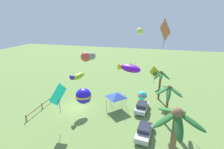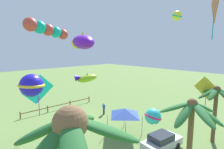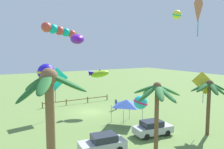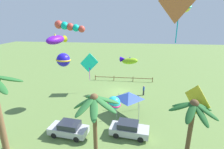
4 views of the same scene
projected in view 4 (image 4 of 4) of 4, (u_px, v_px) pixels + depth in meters
The scene contains 16 objects.
ground_plane at pixel (120, 92), 28.52m from camera, with size 120.00×120.00×0.00m, color olive.
palm_tree_0 at pixel (193, 114), 13.49m from camera, with size 3.66×3.55×5.60m.
palm_tree_1 at pixel (95, 108), 13.51m from camera, with size 3.81×3.79×6.03m.
rail_fence at pixel (123, 78), 33.44m from camera, with size 11.07×0.12×0.95m.
parked_car_0 at pixel (129, 129), 17.74m from camera, with size 4.08×2.18×1.51m.
parked_car_1 at pixel (69, 129), 17.75m from camera, with size 4.07×2.14×1.51m.
spectator_0 at pixel (144, 90), 27.17m from camera, with size 0.32×0.54×1.59m.
festival_tent at pixel (128, 96), 21.30m from camera, with size 2.86×2.86×2.85m.
kite_fish_0 at pixel (129, 61), 26.68m from camera, with size 3.13×2.17×1.35m.
kite_ball_1 at pixel (63, 60), 22.79m from camera, with size 2.29×2.28×1.76m.
kite_tube_2 at pixel (69, 27), 21.05m from camera, with size 3.60×1.26×1.43m.
kite_fish_3 at pixel (56, 40), 17.17m from camera, with size 1.78×2.74×1.09m.
kite_diamond_4 at pixel (89, 63), 27.43m from camera, with size 3.15×0.78×4.48m.
kite_ball_5 at pixel (185, 6), 15.02m from camera, with size 1.29×1.28×1.00m.
kite_diamond_6 at pixel (197, 100), 14.27m from camera, with size 1.44×1.96×3.32m.
kite_ball_7 at pixel (114, 103), 17.06m from camera, with size 1.88×1.89×1.32m.
Camera 4 is at (-2.01, 26.25, 11.40)m, focal length 28.08 mm.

